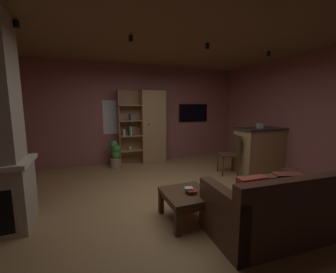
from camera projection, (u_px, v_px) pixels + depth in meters
name	position (u px, v px, depth m)	size (l,w,h in m)	color
floor	(176.00, 201.00, 3.62)	(6.15, 5.53, 0.02)	#A37A4C
wall_back	(137.00, 114.00, 6.00)	(6.27, 0.06, 2.70)	#9E5B56
wall_right	(310.00, 117.00, 4.53)	(0.06, 5.53, 2.70)	#9E5B56
ceiling	(178.00, 32.00, 3.22)	(6.15, 5.53, 0.02)	brown
window_pane_back	(116.00, 117.00, 5.77)	(0.70, 0.01, 0.90)	white
bookshelf_cabinet	(150.00, 128.00, 5.90)	(1.28, 0.41, 2.00)	#A87F51
kitchen_bar_counter	(263.00, 149.00, 5.20)	(1.37, 0.64, 1.07)	#A87F51
tissue_box	(260.00, 126.00, 5.03)	(0.12, 0.12, 0.11)	#BFB299
leather_couch	(270.00, 211.00, 2.63)	(1.55, 0.94, 0.84)	#4C2D1E
coffee_table	(187.00, 198.00, 2.98)	(0.64, 0.70, 0.40)	#4C331E
table_book_0	(189.00, 191.00, 3.01)	(0.11, 0.08, 0.02)	#387247
table_book_1	(192.00, 192.00, 2.91)	(0.13, 0.08, 0.03)	#B22D2D
table_book_2	(189.00, 188.00, 2.94)	(0.11, 0.10, 0.03)	beige
dining_chair	(232.00, 152.00, 4.99)	(0.52, 0.52, 0.92)	#4C331E
potted_floor_plant	(115.00, 154.00, 5.48)	(0.29, 0.27, 0.72)	#9E896B
wall_mounted_tv	(193.00, 113.00, 6.56)	(0.95, 0.06, 0.53)	black
track_light_spot_0	(16.00, 24.00, 2.70)	(0.07, 0.07, 0.09)	black
track_light_spot_1	(131.00, 39.00, 3.30)	(0.07, 0.07, 0.09)	black
track_light_spot_2	(207.00, 46.00, 3.72)	(0.07, 0.07, 0.09)	black
track_light_spot_3	(269.00, 54.00, 4.26)	(0.07, 0.07, 0.09)	black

